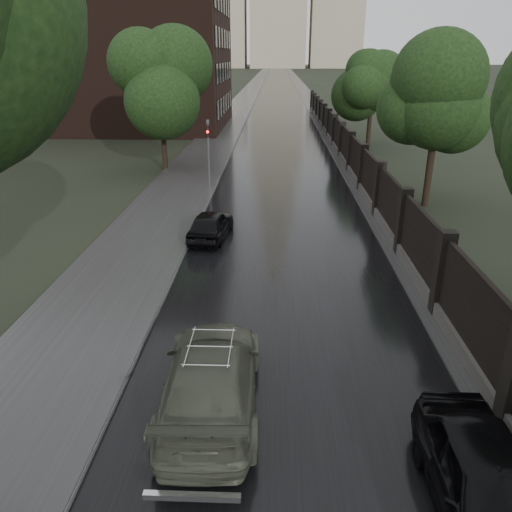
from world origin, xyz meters
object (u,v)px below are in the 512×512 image
object	(u,v)px
tree_right_c	(372,86)
tree_right_b	(437,108)
hatchback_left	(211,225)
tree_left_far	(160,90)
car_right_near	(487,487)
volga_sedan	(211,378)
traffic_light	(209,148)

from	to	relation	value
tree_right_c	tree_right_b	bearing A→B (deg)	-90.00
hatchback_left	tree_right_c	bearing A→B (deg)	-108.12
tree_left_far	car_right_near	bearing A→B (deg)	-67.81
tree_right_b	hatchback_left	bearing A→B (deg)	-152.85
tree_right_b	volga_sedan	size ratio (longest dim) A/B	1.34
tree_left_far	traffic_light	world-z (taller)	tree_left_far
tree_right_b	tree_right_c	size ratio (longest dim) A/B	1.00
tree_left_far	tree_right_b	distance (m)	17.45
hatchback_left	tree_left_far	bearing A→B (deg)	-64.01
car_right_near	tree_right_c	bearing A→B (deg)	84.68
tree_right_b	tree_right_c	bearing A→B (deg)	90.00
hatchback_left	traffic_light	bearing A→B (deg)	-76.18
hatchback_left	car_right_near	distance (m)	15.30
tree_right_c	volga_sedan	distance (m)	36.06
tree_right_c	car_right_near	bearing A→B (deg)	-96.60
tree_right_b	traffic_light	bearing A→B (deg)	165.76
tree_left_far	tree_right_c	size ratio (longest dim) A/B	1.05
tree_left_far	volga_sedan	distance (m)	25.75
volga_sedan	car_right_near	size ratio (longest dim) A/B	1.20
tree_left_far	car_right_near	size ratio (longest dim) A/B	1.69
traffic_light	car_right_near	xyz separation A→B (m)	(7.47, -22.39, -1.65)
tree_left_far	car_right_near	world-z (taller)	tree_left_far
tree_right_c	car_right_near	world-z (taller)	tree_right_c
tree_left_far	hatchback_left	size ratio (longest dim) A/B	2.02
hatchback_left	tree_right_b	bearing A→B (deg)	-146.49
traffic_light	volga_sedan	size ratio (longest dim) A/B	0.76
car_right_near	hatchback_left	bearing A→B (deg)	115.85
tree_left_far	hatchback_left	xyz separation A→B (m)	(4.81, -13.48, -4.62)
traffic_light	tree_right_c	bearing A→B (deg)	51.82
tree_right_c	traffic_light	distance (m)	19.26
tree_right_b	hatchback_left	distance (m)	12.77
tree_right_c	tree_left_far	bearing A→B (deg)	-147.17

